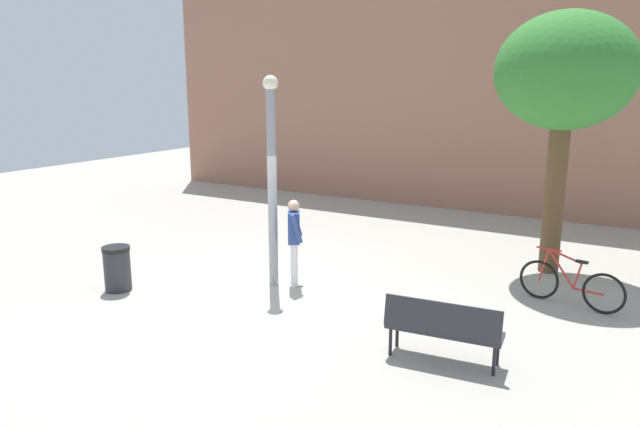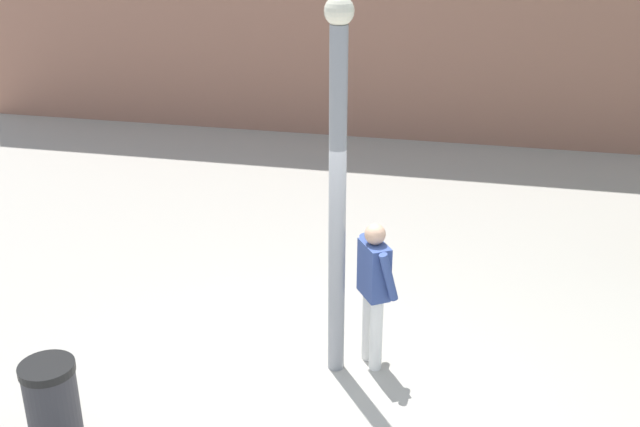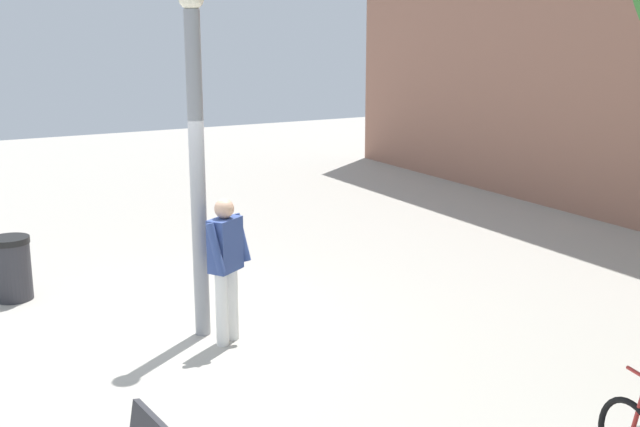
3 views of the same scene
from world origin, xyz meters
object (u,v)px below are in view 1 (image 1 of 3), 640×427
Objects in this scene: park_bench at (443,326)px; trash_bin at (117,268)px; person_by_lamppost at (294,236)px; lamppost at (272,174)px; bicycle_red at (570,285)px; plaza_tree at (565,75)px.

trash_bin is (-6.21, -0.24, -0.12)m from park_bench.
person_by_lamppost is at bearing 35.13° from trash_bin.
bicycle_red is at bearing 18.28° from lamppost.
plaza_tree is 4.07m from bicycle_red.
person_by_lamppost is 3.90m from park_bench.
lamppost is 2.36× the size of person_by_lamppost.
trash_bin is (-7.43, -3.42, 0.04)m from bicycle_red.
lamppost is 3.40m from trash_bin.
plaza_tree reaches higher than park_bench.
park_bench is at bearing 2.23° from trash_bin.
person_by_lamppost is at bearing -140.61° from plaza_tree.
park_bench is (3.50, -1.66, -0.42)m from person_by_lamppost.
bicycle_red is 2.12× the size of trash_bin.
plaza_tree is at bearing 38.29° from lamppost.
lamppost reaches higher than trash_bin.
lamppost is 5.65m from bicycle_red.
person_by_lamppost is at bearing -162.16° from bicycle_red.
lamppost is at bearing -161.72° from bicycle_red.
plaza_tree is at bearing 109.35° from bicycle_red.
lamppost is at bearing -141.71° from plaza_tree.
lamppost is 4.46m from park_bench.
person_by_lamppost is (0.37, 0.16, -1.20)m from lamppost.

